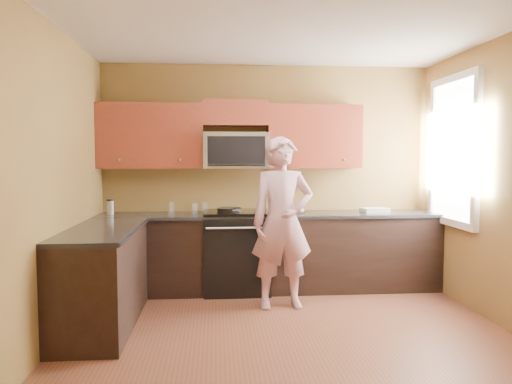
{
  "coord_description": "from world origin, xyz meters",
  "views": [
    {
      "loc": [
        -0.64,
        -3.96,
        1.57
      ],
      "look_at": [
        -0.2,
        1.3,
        1.2
      ],
      "focal_mm": 34.04,
      "sensor_mm": 36.0,
      "label": 1
    }
  ],
  "objects": [
    {
      "name": "floor",
      "position": [
        0.0,
        0.0,
        0.0
      ],
      "size": [
        4.0,
        4.0,
        0.0
      ],
      "primitive_type": "plane",
      "color": "brown",
      "rests_on": "ground"
    },
    {
      "name": "ceiling",
      "position": [
        0.0,
        0.0,
        2.7
      ],
      "size": [
        4.0,
        4.0,
        0.0
      ],
      "primitive_type": "plane",
      "rotation": [
        3.14,
        0.0,
        0.0
      ],
      "color": "white",
      "rests_on": "ground"
    },
    {
      "name": "wall_back",
      "position": [
        0.0,
        2.0,
        1.35
      ],
      "size": [
        4.0,
        0.0,
        4.0
      ],
      "primitive_type": "plane",
      "rotation": [
        1.57,
        0.0,
        0.0
      ],
      "color": "brown",
      "rests_on": "ground"
    },
    {
      "name": "wall_front",
      "position": [
        0.0,
        -2.0,
        1.35
      ],
      "size": [
        4.0,
        0.0,
        4.0
      ],
      "primitive_type": "plane",
      "rotation": [
        -1.57,
        0.0,
        0.0
      ],
      "color": "brown",
      "rests_on": "ground"
    },
    {
      "name": "wall_left",
      "position": [
        -2.0,
        0.0,
        1.35
      ],
      "size": [
        0.0,
        4.0,
        4.0
      ],
      "primitive_type": "plane",
      "rotation": [
        1.57,
        0.0,
        1.57
      ],
      "color": "brown",
      "rests_on": "ground"
    },
    {
      "name": "cabinet_back_run",
      "position": [
        0.0,
        1.7,
        0.44
      ],
      "size": [
        4.0,
        0.6,
        0.88
      ],
      "primitive_type": "cube",
      "color": "black",
      "rests_on": "floor"
    },
    {
      "name": "cabinet_left_run",
      "position": [
        -1.7,
        0.6,
        0.44
      ],
      "size": [
        0.6,
        1.6,
        0.88
      ],
      "primitive_type": "cube",
      "color": "black",
      "rests_on": "floor"
    },
    {
      "name": "countertop_back",
      "position": [
        0.0,
        1.69,
        0.9
      ],
      "size": [
        4.0,
        0.62,
        0.04
      ],
      "primitive_type": "cube",
      "color": "black",
      "rests_on": "cabinet_back_run"
    },
    {
      "name": "countertop_left",
      "position": [
        -1.69,
        0.6,
        0.9
      ],
      "size": [
        0.62,
        1.6,
        0.04
      ],
      "primitive_type": "cube",
      "color": "black",
      "rests_on": "cabinet_left_run"
    },
    {
      "name": "stove",
      "position": [
        -0.4,
        1.68,
        0.47
      ],
      "size": [
        0.76,
        0.65,
        0.95
      ],
      "primitive_type": null,
      "color": "black",
      "rests_on": "floor"
    },
    {
      "name": "microwave",
      "position": [
        -0.4,
        1.8,
        1.45
      ],
      "size": [
        0.76,
        0.4,
        0.42
      ],
      "primitive_type": null,
      "color": "silver",
      "rests_on": "wall_back"
    },
    {
      "name": "upper_cab_left",
      "position": [
        -1.39,
        1.83,
        1.45
      ],
      "size": [
        1.22,
        0.33,
        0.75
      ],
      "primitive_type": null,
      "color": "maroon",
      "rests_on": "wall_back"
    },
    {
      "name": "upper_cab_right",
      "position": [
        0.54,
        1.83,
        1.45
      ],
      "size": [
        1.12,
        0.33,
        0.75
      ],
      "primitive_type": null,
      "color": "maroon",
      "rests_on": "wall_back"
    },
    {
      "name": "upper_cab_over_mw",
      "position": [
        -0.4,
        1.83,
        2.1
      ],
      "size": [
        0.76,
        0.33,
        0.3
      ],
      "primitive_type": "cube",
      "color": "maroon",
      "rests_on": "wall_back"
    },
    {
      "name": "window",
      "position": [
        1.98,
        1.2,
        1.65
      ],
      "size": [
        0.06,
        1.06,
        1.66
      ],
      "primitive_type": null,
      "color": "white",
      "rests_on": "wall_right"
    },
    {
      "name": "woman",
      "position": [
        0.06,
        1.03,
        0.9
      ],
      "size": [
        0.69,
        0.49,
        1.8
      ],
      "primitive_type": "imported",
      "rotation": [
        0.0,
        0.0,
        0.1
      ],
      "color": "#CF6788",
      "rests_on": "floor"
    },
    {
      "name": "frying_pan",
      "position": [
        -0.49,
        1.49,
        0.95
      ],
      "size": [
        0.41,
        0.54,
        0.06
      ],
      "primitive_type": null,
      "rotation": [
        0.0,
        0.0,
        0.31
      ],
      "color": "black",
      "rests_on": "stove"
    },
    {
      "name": "butter_tub",
      "position": [
        0.28,
        1.7,
        0.92
      ],
      "size": [
        0.13,
        0.13,
        0.09
      ],
      "primitive_type": null,
      "rotation": [
        0.0,
        0.0,
        0.13
      ],
      "color": "gold",
      "rests_on": "countertop_back"
    },
    {
      "name": "toast_slice",
      "position": [
        0.26,
        1.63,
        0.93
      ],
      "size": [
        0.14,
        0.14,
        0.01
      ],
      "primitive_type": "cube",
      "rotation": [
        0.0,
        0.0,
        -0.36
      ],
      "color": "#B27F47",
      "rests_on": "countertop_back"
    },
    {
      "name": "napkin_a",
      "position": [
        0.19,
        1.6,
        0.95
      ],
      "size": [
        0.11,
        0.12,
        0.06
      ],
      "primitive_type": "ellipsoid",
      "rotation": [
        0.0,
        0.0,
        -0.04
      ],
      "color": "silver",
      "rests_on": "countertop_back"
    },
    {
      "name": "napkin_b",
      "position": [
        0.34,
        1.67,
        0.95
      ],
      "size": [
        0.13,
        0.14,
        0.07
      ],
      "primitive_type": "ellipsoid",
      "rotation": [
        0.0,
        0.0,
        -0.08
      ],
      "color": "silver",
      "rests_on": "countertop_back"
    },
    {
      "name": "dish_towel",
      "position": [
        1.27,
        1.71,
        0.95
      ],
      "size": [
        0.32,
        0.26,
        0.05
      ],
      "primitive_type": "cube",
      "rotation": [
        0.0,
        0.0,
        0.08
      ],
      "color": "silver",
      "rests_on": "countertop_back"
    },
    {
      "name": "travel_mug",
      "position": [
        -1.86,
        1.74,
        0.92
      ],
      "size": [
        0.08,
        0.08,
        0.18
      ],
      "primitive_type": null,
      "rotation": [
        0.0,
        0.0,
        0.03
      ],
      "color": "silver",
      "rests_on": "countertop_back"
    },
    {
      "name": "glass_a",
      "position": [
        -1.17,
        1.86,
        0.98
      ],
      "size": [
        0.09,
        0.09,
        0.12
      ],
      "primitive_type": "cylinder",
      "rotation": [
        0.0,
        0.0,
        0.25
      ],
      "color": "silver",
      "rests_on": "countertop_back"
    },
    {
      "name": "glass_b",
      "position": [
        -0.89,
        1.73,
        0.98
      ],
      "size": [
        0.08,
        0.08,
        0.12
      ],
      "primitive_type": "cylinder",
      "rotation": [
        0.0,
        0.0,
        -0.17
      ],
      "color": "silver",
      "rests_on": "countertop_back"
    },
    {
      "name": "glass_c",
      "position": [
        -0.77,
        1.91,
        0.98
      ],
      "size": [
        0.08,
        0.08,
        0.12
      ],
      "primitive_type": "cylinder",
      "rotation": [
        0.0,
        0.0,
        0.11
      ],
      "color": "silver",
      "rests_on": "countertop_back"
    }
  ]
}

